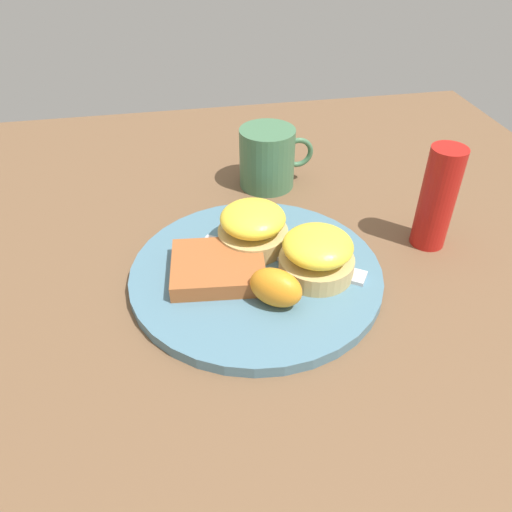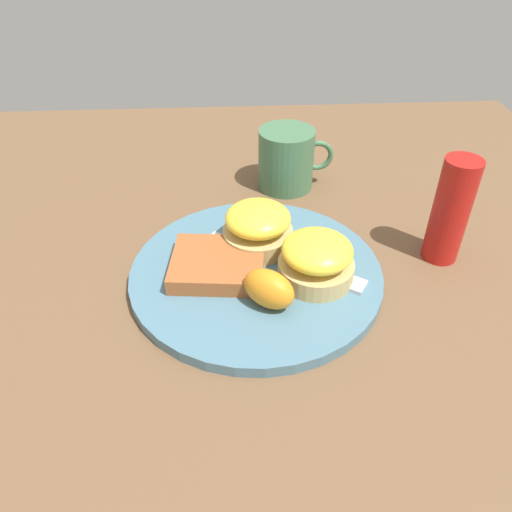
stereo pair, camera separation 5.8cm
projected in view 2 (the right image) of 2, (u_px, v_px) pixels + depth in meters
The scene contains 9 objects.
ground_plane at pixel (256, 278), 0.60m from camera, with size 1.10×1.10×0.00m, color brown.
plate at pixel (256, 274), 0.60m from camera, with size 0.30×0.30×0.01m, color slate.
sandwich_benedict_left at pixel (317, 259), 0.57m from camera, with size 0.09×0.09×0.06m.
sandwich_benedict_right at pixel (258, 227), 0.62m from camera, with size 0.09×0.09×0.06m.
hashbrown_patty at pixel (218, 262), 0.59m from camera, with size 0.11×0.09×0.02m, color #9E552A.
orange_wedge at pixel (269, 289), 0.53m from camera, with size 0.06×0.04×0.04m, color orange.
fork at pixel (294, 263), 0.60m from camera, with size 0.18×0.13×0.00m.
cup at pixel (287, 159), 0.75m from camera, with size 0.11×0.08×0.09m.
condiment_bottle at pixel (451, 211), 0.60m from camera, with size 0.04×0.04×0.14m, color #B21914.
Camera 2 is at (-0.03, -0.46, 0.39)m, focal length 35.00 mm.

